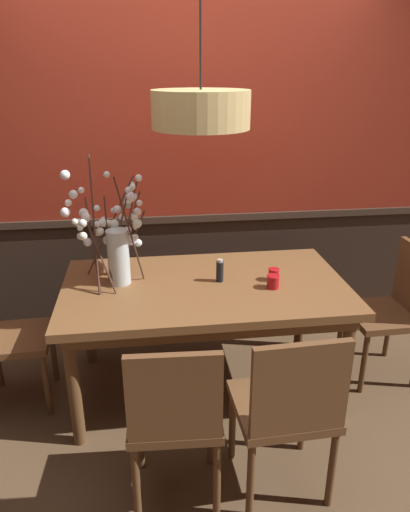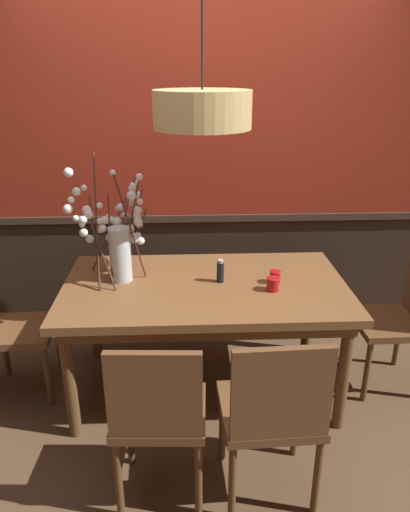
{
  "view_description": "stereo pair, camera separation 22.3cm",
  "coord_description": "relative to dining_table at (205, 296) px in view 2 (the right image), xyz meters",
  "views": [
    {
      "loc": [
        -0.34,
        -2.59,
        1.97
      ],
      "look_at": [
        0.0,
        0.0,
        0.93
      ],
      "focal_mm": 33.51,
      "sensor_mm": 36.0,
      "label": 1
    },
    {
      "loc": [
        -0.12,
        -2.6,
        1.97
      ],
      "look_at": [
        0.0,
        0.0,
        0.93
      ],
      "focal_mm": 33.51,
      "sensor_mm": 36.0,
      "label": 2
    }
  ],
  "objects": [
    {
      "name": "ground_plane",
      "position": [
        0.0,
        0.0,
        -0.66
      ],
      "size": [
        24.0,
        24.0,
        0.0
      ],
      "primitive_type": "plane",
      "color": "brown"
    },
    {
      "name": "back_wall",
      "position": [
        0.0,
        0.79,
        0.7
      ],
      "size": [
        4.85,
        0.14,
        2.76
      ],
      "color": "#2D2119",
      "rests_on": "ground"
    },
    {
      "name": "dining_table",
      "position": [
        0.0,
        0.0,
        0.0
      ],
      "size": [
        1.7,
        0.98,
        0.75
      ],
      "color": "brown",
      "rests_on": "ground"
    },
    {
      "name": "chair_far_side_left",
      "position": [
        -0.25,
        0.89,
        -0.15
      ],
      "size": [
        0.43,
        0.43,
        0.93
      ],
      "color": "brown",
      "rests_on": "ground"
    },
    {
      "name": "chair_far_side_right",
      "position": [
        0.29,
        0.92,
        -0.16
      ],
      "size": [
        0.48,
        0.46,
        0.88
      ],
      "color": "brown",
      "rests_on": "ground"
    },
    {
      "name": "chair_head_east_end",
      "position": [
        1.25,
        0.01,
        -0.15
      ],
      "size": [
        0.43,
        0.43,
        0.92
      ],
      "color": "brown",
      "rests_on": "ground"
    },
    {
      "name": "chair_near_side_right",
      "position": [
        0.27,
        -0.88,
        -0.14
      ],
      "size": [
        0.47,
        0.45,
        0.93
      ],
      "color": "brown",
      "rests_on": "ground"
    },
    {
      "name": "chair_head_west_end",
      "position": [
        -1.22,
        0.02,
        -0.16
      ],
      "size": [
        0.43,
        0.42,
        0.9
      ],
      "color": "brown",
      "rests_on": "ground"
    },
    {
      "name": "chair_near_side_left",
      "position": [
        -0.25,
        -0.87,
        -0.14
      ],
      "size": [
        0.44,
        0.41,
        0.91
      ],
      "color": "brown",
      "rests_on": "ground"
    },
    {
      "name": "vase_with_blossoms",
      "position": [
        -0.53,
        0.1,
        0.34
      ],
      "size": [
        0.47,
        0.5,
        0.75
      ],
      "color": "silver",
      "rests_on": "dining_table"
    },
    {
      "name": "candle_holder_nearer_center",
      "position": [
        0.42,
        0.0,
        0.12
      ],
      "size": [
        0.07,
        0.07,
        0.08
      ],
      "color": "red",
      "rests_on": "dining_table"
    },
    {
      "name": "candle_holder_nearer_edge",
      "position": [
        0.39,
        -0.11,
        0.13
      ],
      "size": [
        0.08,
        0.08,
        0.08
      ],
      "color": "red",
      "rests_on": "dining_table"
    },
    {
      "name": "condiment_bottle",
      "position": [
        0.09,
        0.03,
        0.15
      ],
      "size": [
        0.04,
        0.04,
        0.14
      ],
      "color": "black",
      "rests_on": "dining_table"
    },
    {
      "name": "pendant_lamp",
      "position": [
        -0.01,
        0.09,
        1.09
      ],
      "size": [
        0.54,
        0.54,
        1.11
      ],
      "color": "tan"
    }
  ]
}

